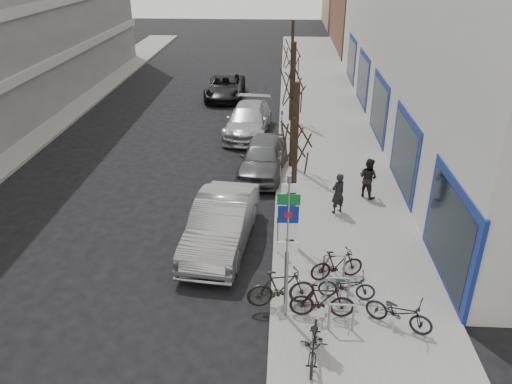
# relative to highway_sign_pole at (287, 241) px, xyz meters

# --- Properties ---
(ground) EXTENTS (120.00, 120.00, 0.00)m
(ground) POSITION_rel_highway_sign_pole_xyz_m (-2.40, 0.01, -2.46)
(ground) COLOR black
(ground) RESTS_ON ground
(sidewalk_east) EXTENTS (5.00, 70.00, 0.15)m
(sidewalk_east) POSITION_rel_highway_sign_pole_xyz_m (2.10, 10.01, -2.38)
(sidewalk_east) COLOR slate
(sidewalk_east) RESTS_ON ground
(brick_building_far) EXTENTS (12.00, 14.00, 8.00)m
(brick_building_far) POSITION_rel_highway_sign_pole_xyz_m (10.60, 40.01, 1.54)
(brick_building_far) COLOR brown
(brick_building_far) RESTS_ON ground
(highway_sign_pole) EXTENTS (0.55, 0.10, 4.20)m
(highway_sign_pole) POSITION_rel_highway_sign_pole_xyz_m (0.00, 0.00, 0.00)
(highway_sign_pole) COLOR gray
(highway_sign_pole) RESTS_ON ground
(bike_rack) EXTENTS (0.66, 2.26, 0.83)m
(bike_rack) POSITION_rel_highway_sign_pole_xyz_m (1.40, 0.61, -1.80)
(bike_rack) COLOR gray
(bike_rack) RESTS_ON sidewalk_east
(tree_near) EXTENTS (1.80, 1.80, 5.50)m
(tree_near) POSITION_rel_highway_sign_pole_xyz_m (0.20, 3.51, 1.65)
(tree_near) COLOR black
(tree_near) RESTS_ON ground
(tree_mid) EXTENTS (1.80, 1.80, 5.50)m
(tree_mid) POSITION_rel_highway_sign_pole_xyz_m (0.20, 10.01, 1.65)
(tree_mid) COLOR black
(tree_mid) RESTS_ON ground
(tree_far) EXTENTS (1.80, 1.80, 5.50)m
(tree_far) POSITION_rel_highway_sign_pole_xyz_m (0.20, 16.51, 1.65)
(tree_far) COLOR black
(tree_far) RESTS_ON ground
(meter_front) EXTENTS (0.10, 0.08, 1.27)m
(meter_front) POSITION_rel_highway_sign_pole_xyz_m (-0.25, 3.01, -1.54)
(meter_front) COLOR gray
(meter_front) RESTS_ON sidewalk_east
(meter_mid) EXTENTS (0.10, 0.08, 1.27)m
(meter_mid) POSITION_rel_highway_sign_pole_xyz_m (-0.25, 8.51, -1.54)
(meter_mid) COLOR gray
(meter_mid) RESTS_ON sidewalk_east
(meter_back) EXTENTS (0.10, 0.08, 1.27)m
(meter_back) POSITION_rel_highway_sign_pole_xyz_m (-0.25, 14.01, -1.54)
(meter_back) COLOR gray
(meter_back) RESTS_ON sidewalk_east
(bike_near_left) EXTENTS (0.72, 1.78, 1.06)m
(bike_near_left) POSITION_rel_highway_sign_pole_xyz_m (0.68, -1.48, -1.78)
(bike_near_left) COLOR black
(bike_near_left) RESTS_ON sidewalk_east
(bike_near_right) EXTENTS (1.73, 0.54, 1.04)m
(bike_near_right) POSITION_rel_highway_sign_pole_xyz_m (0.95, 0.02, -1.79)
(bike_near_right) COLOR black
(bike_near_right) RESTS_ON sidewalk_east
(bike_mid_curb) EXTENTS (1.60, 0.61, 0.95)m
(bike_mid_curb) POSITION_rel_highway_sign_pole_xyz_m (1.68, 0.82, -1.83)
(bike_mid_curb) COLOR black
(bike_mid_curb) RESTS_ON sidewalk_east
(bike_mid_inner) EXTENTS (1.95, 0.90, 1.14)m
(bike_mid_inner) POSITION_rel_highway_sign_pole_xyz_m (-0.12, 0.43, -1.74)
(bike_mid_inner) COLOR black
(bike_mid_inner) RESTS_ON sidewalk_east
(bike_far_curb) EXTENTS (1.77, 1.25, 1.05)m
(bike_far_curb) POSITION_rel_highway_sign_pole_xyz_m (2.88, -0.26, -1.78)
(bike_far_curb) COLOR black
(bike_far_curb) RESTS_ON sidewalk_east
(bike_far_inner) EXTENTS (1.69, 0.92, 0.98)m
(bike_far_inner) POSITION_rel_highway_sign_pole_xyz_m (1.49, 1.72, -1.82)
(bike_far_inner) COLOR black
(bike_far_inner) RESTS_ON sidewalk_east
(parked_car_front) EXTENTS (2.26, 5.17, 1.65)m
(parked_car_front) POSITION_rel_highway_sign_pole_xyz_m (-2.11, 3.55, -1.63)
(parked_car_front) COLOR #9B9A9F
(parked_car_front) RESTS_ON ground
(parked_car_mid) EXTENTS (2.26, 4.66, 1.53)m
(parked_car_mid) POSITION_rel_highway_sign_pole_xyz_m (-1.00, 9.43, -1.69)
(parked_car_mid) COLOR #515156
(parked_car_mid) RESTS_ON ground
(parked_car_back) EXTENTS (2.49, 5.34, 1.51)m
(parked_car_back) POSITION_rel_highway_sign_pole_xyz_m (-2.01, 14.49, -1.70)
(parked_car_back) COLOR #ACACB1
(parked_car_back) RESTS_ON ground
(lane_car) EXTENTS (2.41, 5.11, 1.41)m
(lane_car) POSITION_rel_highway_sign_pole_xyz_m (-4.00, 21.38, -1.75)
(lane_car) COLOR black
(lane_car) RESTS_ON ground
(pedestrian_near) EXTENTS (0.67, 0.62, 1.54)m
(pedestrian_near) POSITION_rel_highway_sign_pole_xyz_m (1.86, 5.79, -1.54)
(pedestrian_near) COLOR black
(pedestrian_near) RESTS_ON sidewalk_east
(pedestrian_far) EXTENTS (0.71, 0.69, 1.60)m
(pedestrian_far) POSITION_rel_highway_sign_pole_xyz_m (3.12, 7.17, -1.51)
(pedestrian_far) COLOR black
(pedestrian_far) RESTS_ON sidewalk_east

